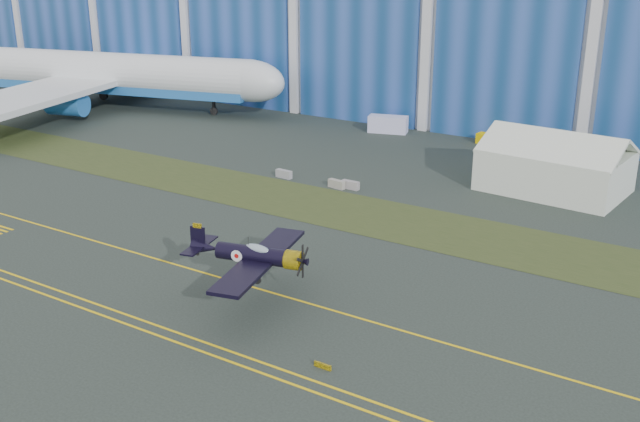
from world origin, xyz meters
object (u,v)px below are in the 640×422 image
Objects in this scene: tent at (556,160)px; tug at (486,139)px; jetliner at (96,28)px; shipping_container at (388,124)px; warbird at (252,254)px.

tent is 6.49× the size of tug.
jetliner is 5.55× the size of tent.
tug is at bearing -10.30° from shipping_container.
tent is 30.59m from shipping_container.
shipping_container is at bearing -3.25° from jetliner.
tent is at bearing -42.90° from shipping_container.
jetliner reaches higher than tent.
tent is at bearing -17.78° from jetliner.
tent is 20.36m from tug.
warbird is 54.28m from tug.
warbird is at bearing -88.47° from shipping_container.
shipping_container is (-16.61, 52.73, -2.81)m from warbird.
tent reaches higher than tug.
warbird is 40.32m from tent.
jetliner reaches higher than warbird.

